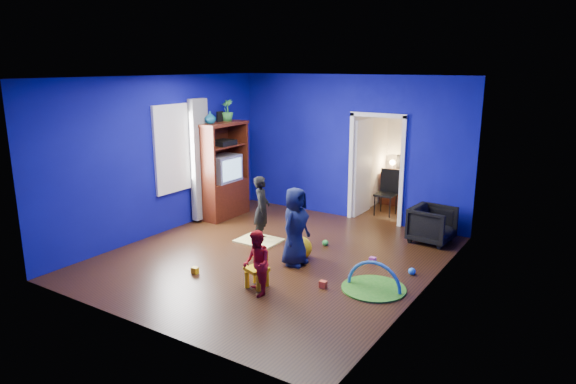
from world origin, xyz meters
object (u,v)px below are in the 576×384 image
Objects in this scene: child_black at (262,208)px; play_mat at (374,288)px; armchair at (432,225)px; study_desk at (402,188)px; kid_chair at (257,270)px; hopper_ball at (301,248)px; folding_chair at (386,194)px; child_navy at (295,226)px; crt_tv at (223,168)px; toddler_red at (257,263)px; vase at (210,117)px; tv_armoire at (222,170)px.

play_mat is at bearing -138.26° from child_black.
armchair is 0.81× the size of study_desk.
child_black is 2.04m from kid_chair.
kid_chair is at bearing 159.57° from armchair.
child_black is at bearing -108.89° from study_desk.
hopper_ball is 0.40× the size of folding_chair.
child_navy is 1.09m from kid_chair.
study_desk is at bearing -48.63° from child_black.
study_desk is (2.78, 2.87, -0.65)m from crt_tv.
toddler_red is at bearing -141.52° from play_mat.
child_navy is 1.57m from play_mat.
child_navy reaches higher than child_black.
toddler_red is 0.32m from kid_chair.
vase is at bearing -131.66° from study_desk.
child_black reaches higher than play_mat.
child_navy is 3.04m from crt_tv.
hopper_ball is (2.64, -1.20, -0.80)m from tv_armoire.
kid_chair is (2.64, -2.47, -0.77)m from crt_tv.
child_navy is 0.51m from hopper_ball.
hopper_ball is at bearing 110.84° from kid_chair.
tv_armoire is (-2.83, 2.67, 0.52)m from toddler_red.
hopper_ball is at bearing 163.22° from play_mat.
hopper_ball is at bearing 146.14° from armchair.
toddler_red is 1.83× the size of kid_chair.
kid_chair is at bearing -91.50° from study_desk.
kid_chair is (1.11, -1.68, -0.34)m from child_black.
armchair is 2.42m from play_mat.
toddler_red is 3.90m from crt_tv.
hopper_ball is at bearing -18.80° from vase.
vase reaches higher than study_desk.
folding_chair is (-1.36, 1.16, 0.13)m from armchair.
vase reaches higher than hopper_ball.
tv_armoire reaches higher than armchair.
study_desk is at bearing 48.34° from vase.
folding_chair is at bearing 110.09° from play_mat.
play_mat is (-0.06, -2.39, -0.31)m from armchair.
armchair is 2.52m from study_desk.
vase reaches higher than folding_chair.
child_black is 3.19× the size of hopper_ball.
toddler_red is 1.04× the size of study_desk.
kid_chair is 1.68m from play_mat.
tv_armoire is at bearing 60.35° from child_navy.
vase reaches higher than armchair.
kid_chair is at bearing -43.10° from crt_tv.
folding_chair is at bearing -3.62° from child_navy.
vase is 4.57m from study_desk.
toddler_red is 1.01× the size of play_mat.
vase is (-1.57, 0.49, 1.49)m from child_black.
toddler_red is 3.84× the size of vase.
toddler_red is 4.58m from folding_chair.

